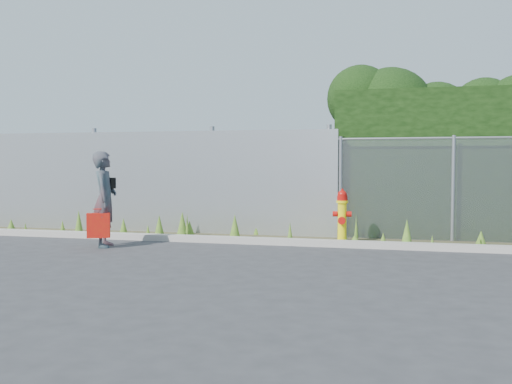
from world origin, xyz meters
The scene contains 10 objects.
ground centered at (0.00, 0.00, 0.00)m, with size 80.00×80.00×0.00m, color #323234.
curb centered at (0.00, 1.80, 0.06)m, with size 16.00×0.22×0.12m, color #A19B92.
weed_strip centered at (0.67, 2.40, 0.14)m, with size 16.00×1.28×0.55m.
corrugated_fence centered at (-3.25, 3.01, 1.10)m, with size 8.50×0.21×2.30m.
chainlink_fence centered at (4.25, 3.00, 1.03)m, with size 6.50×0.07×2.05m.
hedge centered at (4.17, 4.06, 1.99)m, with size 7.57×2.01×3.65m.
fire_hydrant centered at (1.17, 2.14, 0.51)m, with size 0.35×0.31×1.04m.
woman centered at (-2.98, 0.80, 0.87)m, with size 0.63×0.41×1.73m, color #11636B.
red_tote_bag centered at (-2.97, 0.55, 0.42)m, with size 0.40×0.15×0.52m.
black_shoulder_bag centered at (-2.96, 0.93, 1.16)m, with size 0.26×0.11×0.20m.
Camera 1 is at (2.19, -8.51, 1.54)m, focal length 40.00 mm.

